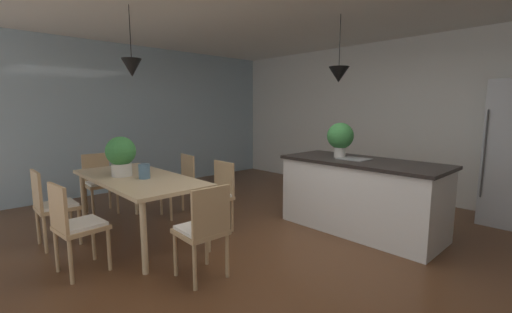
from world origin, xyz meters
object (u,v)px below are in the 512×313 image
at_px(dining_table, 138,182).
at_px(kitchen_island, 361,195).
at_px(chair_kitchen_end, 204,228).
at_px(chair_near_right, 75,224).
at_px(chair_near_left, 52,205).
at_px(chair_far_right, 216,194).
at_px(chair_window_end, 99,181).
at_px(potted_plant_on_island, 340,137).
at_px(chair_far_left, 180,183).
at_px(potted_plant_on_table, 121,154).
at_px(vase_on_dining_table, 144,171).

relative_size(dining_table, kitchen_island, 0.99).
bearing_deg(chair_kitchen_end, chair_near_right, -138.23).
bearing_deg(chair_near_left, chair_far_right, 61.51).
distance_m(chair_window_end, potted_plant_on_island, 3.50).
bearing_deg(chair_far_left, potted_plant_on_table, -73.19).
bearing_deg(chair_far_left, chair_near_right, -61.50).
bearing_deg(potted_plant_on_table, vase_on_dining_table, 22.24).
xyz_separation_m(chair_far_left, kitchen_island, (2.11, 1.33, -0.01)).
relative_size(chair_far_right, vase_on_dining_table, 5.23).
xyz_separation_m(chair_window_end, potted_plant_on_table, (1.19, -0.12, 0.53)).
xyz_separation_m(chair_far_right, chair_far_left, (-0.87, -0.00, 0.00)).
xyz_separation_m(chair_kitchen_end, potted_plant_on_island, (0.01, 2.14, 0.69)).
bearing_deg(chair_near_left, chair_window_end, 138.27).
distance_m(chair_far_right, vase_on_dining_table, 0.91).
xyz_separation_m(chair_far_right, kitchen_island, (1.24, 1.33, -0.01)).
distance_m(chair_far_right, kitchen_island, 1.82).
xyz_separation_m(chair_far_right, chair_kitchen_end, (0.90, -0.81, 0.00)).
xyz_separation_m(chair_near_left, chair_far_left, (0.00, 1.61, 0.00)).
relative_size(chair_near_right, chair_far_left, 1.00).
bearing_deg(chair_kitchen_end, chair_near_left, -155.68).
bearing_deg(vase_on_dining_table, chair_window_end, -179.68).
xyz_separation_m(kitchen_island, potted_plant_on_table, (-1.83, -2.26, 0.54)).
height_order(chair_window_end, potted_plant_on_table, potted_plant_on_table).
relative_size(chair_far_right, chair_far_left, 1.00).
bearing_deg(chair_far_right, potted_plant_on_island, 55.53).
bearing_deg(chair_near_left, potted_plant_on_island, 58.71).
relative_size(kitchen_island, potted_plant_on_table, 4.21).
distance_m(chair_far_left, vase_on_dining_table, 1.06).
distance_m(chair_window_end, vase_on_dining_table, 1.55).
relative_size(chair_window_end, vase_on_dining_table, 5.23).
distance_m(chair_near_left, chair_far_left, 1.61).
height_order(chair_near_right, chair_far_left, same).
distance_m(chair_near_left, potted_plant_on_table, 0.91).
bearing_deg(chair_near_left, chair_kitchen_end, 24.32).
xyz_separation_m(dining_table, potted_plant_on_island, (1.35, 2.14, 0.49)).
bearing_deg(chair_far_right, chair_near_right, -89.83).
relative_size(chair_far_right, kitchen_island, 0.44).
distance_m(dining_table, chair_far_right, 0.94).
distance_m(dining_table, vase_on_dining_table, 0.22).
bearing_deg(chair_far_left, chair_window_end, -138.53).
height_order(chair_far_left, potted_plant_on_island, potted_plant_on_island).
bearing_deg(chair_far_right, chair_far_left, -179.99).
xyz_separation_m(chair_kitchen_end, vase_on_dining_table, (-1.18, 0.01, 0.35)).
distance_m(potted_plant_on_island, potted_plant_on_table, 2.72).
bearing_deg(chair_far_left, chair_kitchen_end, -24.46).
bearing_deg(potted_plant_on_island, chair_near_left, -121.29).
bearing_deg(chair_near_right, dining_table, 118.76).
bearing_deg(dining_table, chair_far_right, 61.51).
distance_m(chair_near_right, vase_on_dining_table, 0.93).
distance_m(chair_window_end, chair_near_left, 1.21).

